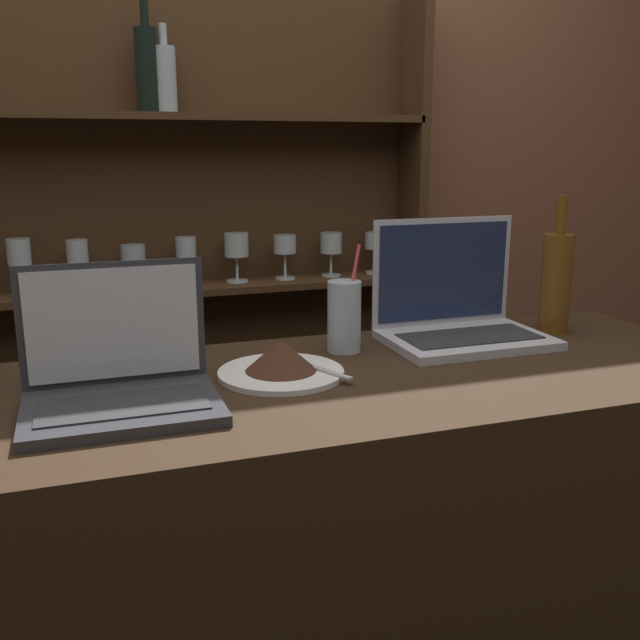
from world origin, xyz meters
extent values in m
cube|color=black|center=(0.00, 0.29, 0.53)|extent=(1.62, 0.57, 1.06)
cube|color=brown|center=(0.00, 1.31, 1.35)|extent=(7.00, 0.06, 2.70)
cube|color=#472D19|center=(0.60, 1.19, 0.96)|extent=(0.03, 0.18, 1.92)
cube|color=#472D19|center=(-0.11, 1.28, 0.96)|extent=(1.45, 0.02, 1.92)
cube|color=#472D19|center=(-0.11, 1.19, 0.58)|extent=(1.41, 0.18, 0.02)
cube|color=#472D19|center=(-0.11, 1.19, 1.06)|extent=(1.41, 0.18, 0.02)
cube|color=#472D19|center=(-0.11, 1.19, 1.54)|extent=(1.41, 0.18, 0.02)
cylinder|color=silver|center=(-0.55, 1.19, 1.07)|extent=(0.06, 0.06, 0.01)
cylinder|color=silver|center=(-0.55, 1.19, 1.11)|extent=(0.01, 0.01, 0.08)
cylinder|color=silver|center=(-0.55, 1.19, 1.19)|extent=(0.06, 0.06, 0.07)
cylinder|color=silver|center=(-0.41, 1.19, 1.07)|extent=(0.05, 0.05, 0.01)
cylinder|color=silver|center=(-0.41, 1.19, 1.11)|extent=(0.01, 0.01, 0.08)
cylinder|color=silver|center=(-0.41, 1.19, 1.18)|extent=(0.06, 0.06, 0.06)
cylinder|color=silver|center=(-0.26, 1.19, 1.07)|extent=(0.06, 0.06, 0.01)
cylinder|color=silver|center=(-0.26, 1.19, 1.10)|extent=(0.01, 0.01, 0.06)
cylinder|color=silver|center=(-0.26, 1.19, 1.16)|extent=(0.07, 0.07, 0.06)
cylinder|color=silver|center=(-0.11, 1.19, 1.07)|extent=(0.05, 0.05, 0.01)
cylinder|color=silver|center=(-0.11, 1.19, 1.11)|extent=(0.01, 0.01, 0.08)
cylinder|color=silver|center=(-0.11, 1.19, 1.18)|extent=(0.06, 0.06, 0.06)
cylinder|color=silver|center=(0.04, 1.19, 1.07)|extent=(0.06, 0.06, 0.01)
cylinder|color=silver|center=(0.04, 1.19, 1.11)|extent=(0.01, 0.01, 0.07)
cylinder|color=silver|center=(0.04, 1.19, 1.18)|extent=(0.07, 0.07, 0.07)
cylinder|color=silver|center=(0.19, 1.19, 1.07)|extent=(0.06, 0.06, 0.01)
cylinder|color=silver|center=(0.19, 1.19, 1.11)|extent=(0.01, 0.01, 0.07)
cylinder|color=silver|center=(0.19, 1.19, 1.17)|extent=(0.07, 0.07, 0.05)
cylinder|color=silver|center=(0.33, 1.19, 1.07)|extent=(0.06, 0.06, 0.01)
cylinder|color=silver|center=(0.33, 1.19, 1.11)|extent=(0.01, 0.01, 0.07)
cylinder|color=silver|center=(0.33, 1.19, 1.17)|extent=(0.07, 0.07, 0.06)
cylinder|color=silver|center=(0.48, 1.19, 1.07)|extent=(0.06, 0.06, 0.01)
cylinder|color=silver|center=(0.48, 1.19, 1.11)|extent=(0.01, 0.01, 0.07)
cylinder|color=silver|center=(0.48, 1.19, 1.17)|extent=(0.07, 0.07, 0.05)
cylinder|color=black|center=(-0.19, 1.19, 1.66)|extent=(0.06, 0.06, 0.22)
cylinder|color=black|center=(-0.19, 1.19, 1.80)|extent=(0.02, 0.02, 0.07)
cylinder|color=#B2C1C6|center=(-0.15, 1.19, 1.64)|extent=(0.06, 0.06, 0.17)
cylinder|color=#B2C1C6|center=(-0.15, 1.19, 1.75)|extent=(0.02, 0.02, 0.06)
cube|color=#333338|center=(-0.36, 0.22, 1.07)|extent=(0.30, 0.22, 0.02)
cube|color=#28282B|center=(-0.36, 0.21, 1.08)|extent=(0.25, 0.12, 0.00)
cube|color=#333338|center=(-0.36, 0.33, 1.18)|extent=(0.30, 0.00, 0.20)
cube|color=silver|center=(-0.36, 0.33, 1.18)|extent=(0.27, 0.01, 0.18)
cube|color=silver|center=(0.35, 0.40, 1.07)|extent=(0.33, 0.23, 0.02)
cube|color=#28282B|center=(0.35, 0.39, 1.08)|extent=(0.28, 0.13, 0.00)
cube|color=silver|center=(0.35, 0.51, 1.19)|extent=(0.33, 0.00, 0.24)
cube|color=#1E2847|center=(0.35, 0.51, 1.19)|extent=(0.31, 0.01, 0.21)
cylinder|color=white|center=(-0.08, 0.32, 1.06)|extent=(0.23, 0.23, 0.01)
cone|color=#422616|center=(-0.08, 0.32, 1.10)|extent=(0.13, 0.13, 0.06)
cube|color=#B7B7BC|center=(-0.01, 0.31, 1.07)|extent=(0.08, 0.16, 0.00)
cylinder|color=silver|center=(0.09, 0.44, 1.13)|extent=(0.07, 0.07, 0.14)
cylinder|color=#E04C47|center=(0.10, 0.44, 1.17)|extent=(0.04, 0.01, 0.21)
cylinder|color=brown|center=(0.58, 0.43, 1.17)|extent=(0.07, 0.07, 0.22)
cylinder|color=brown|center=(0.58, 0.43, 1.32)|extent=(0.02, 0.02, 0.08)
camera|label=1|loc=(-0.41, -0.86, 1.46)|focal=40.00mm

